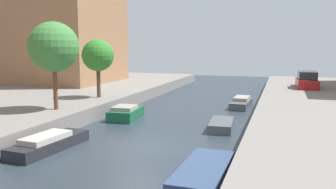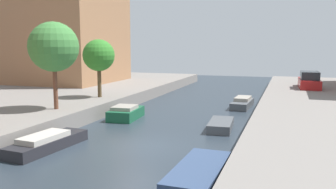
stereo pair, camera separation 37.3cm
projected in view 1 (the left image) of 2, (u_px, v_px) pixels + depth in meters
The scene contains 9 objects.
ground_plane at pixel (140, 147), 17.55m from camera, with size 84.00×84.00×0.00m, color #28333D.
street_tree_3 at pixel (54, 47), 21.69m from camera, with size 3.07×3.07×5.40m.
street_tree_4 at pixel (98, 56), 26.92m from camera, with size 2.42×2.42×4.41m.
parked_car at pixel (307, 81), 33.38m from camera, with size 1.90×4.68×1.55m.
moored_boat_left_2 at pixel (49, 143), 16.97m from camera, with size 1.73×4.59×0.80m.
moored_boat_left_3 at pixel (126, 113), 24.11m from camera, with size 1.87×3.18×0.92m.
moored_boat_right_3 at pixel (204, 172), 13.30m from camera, with size 1.75×4.39×0.52m.
moored_boat_right_4 at pixel (221, 125), 21.21m from camera, with size 1.53×3.23×0.51m.
moored_boat_right_5 at pixel (241, 103), 28.73m from camera, with size 1.48×3.96×0.82m.
Camera 1 is at (6.52, -15.78, 4.98)m, focal length 38.11 mm.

